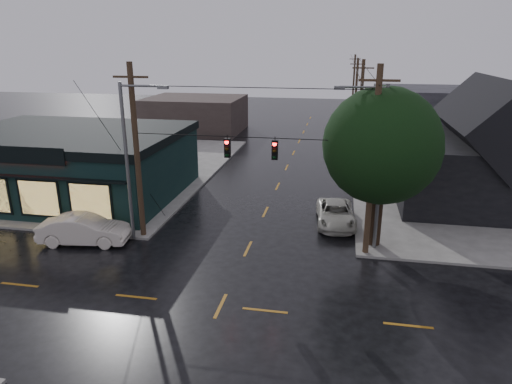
% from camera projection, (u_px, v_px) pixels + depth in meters
% --- Properties ---
extents(ground_plane, '(160.00, 160.00, 0.00)m').
position_uv_depth(ground_plane, '(221.00, 306.00, 20.20)').
color(ground_plane, black).
extents(sidewalk_nw, '(28.00, 28.00, 0.15)m').
position_uv_depth(sidewalk_nw, '(68.00, 167.00, 42.37)').
color(sidewalk_nw, slate).
rests_on(sidewalk_nw, ground).
extents(pizza_shop, '(16.30, 12.34, 4.90)m').
position_uv_depth(pizza_shop, '(70.00, 162.00, 34.13)').
color(pizza_shop, black).
rests_on(pizza_shop, ground).
extents(ne_building, '(12.60, 11.60, 8.75)m').
position_uv_depth(ne_building, '(488.00, 142.00, 32.04)').
color(ne_building, black).
rests_on(ne_building, ground).
extents(corner_tree, '(6.34, 6.34, 8.89)m').
position_uv_depth(corner_tree, '(382.00, 146.00, 24.34)').
color(corner_tree, black).
rests_on(corner_tree, ground).
extents(utility_pole_nw, '(2.00, 0.32, 10.15)m').
position_uv_depth(utility_pole_nw, '(144.00, 237.00, 27.41)').
color(utility_pole_nw, '#302215').
rests_on(utility_pole_nw, ground).
extents(utility_pole_ne, '(2.00, 0.32, 10.15)m').
position_uv_depth(utility_pole_ne, '(365.00, 254.00, 25.13)').
color(utility_pole_ne, '#302215').
rests_on(utility_pole_ne, ground).
extents(utility_pole_far_a, '(2.00, 0.32, 9.65)m').
position_uv_depth(utility_pole_far_a, '(357.00, 160.00, 45.20)').
color(utility_pole_far_a, '#302215').
rests_on(utility_pole_far_a, ground).
extents(utility_pole_far_b, '(2.00, 0.32, 9.15)m').
position_uv_depth(utility_pole_far_b, '(354.00, 126.00, 63.87)').
color(utility_pole_far_b, '#302215').
rests_on(utility_pole_far_b, ground).
extents(utility_pole_far_c, '(2.00, 0.32, 9.15)m').
position_uv_depth(utility_pole_far_c, '(352.00, 107.00, 82.54)').
color(utility_pole_far_c, '#302215').
rests_on(utility_pole_far_c, ground).
extents(span_signal_assembly, '(13.00, 0.48, 1.23)m').
position_uv_depth(span_signal_assembly, '(251.00, 148.00, 24.47)').
color(span_signal_assembly, black).
rests_on(span_signal_assembly, ground).
extents(streetlight_nw, '(5.40, 0.30, 9.15)m').
position_uv_depth(streetlight_nw, '(134.00, 241.00, 26.81)').
color(streetlight_nw, slate).
rests_on(streetlight_nw, ground).
extents(streetlight_ne, '(5.40, 0.30, 9.15)m').
position_uv_depth(streetlight_ne, '(374.00, 250.00, 25.69)').
color(streetlight_ne, slate).
rests_on(streetlight_ne, ground).
extents(bg_building_west, '(12.00, 10.00, 4.40)m').
position_uv_depth(bg_building_west, '(195.00, 114.00, 59.32)').
color(bg_building_west, '#362A27').
rests_on(bg_building_west, ground).
extents(bg_building_east, '(14.00, 12.00, 5.60)m').
position_uv_depth(bg_building_east, '(431.00, 110.00, 58.52)').
color(bg_building_east, '#222327').
rests_on(bg_building_east, ground).
extents(sedan_cream, '(5.31, 2.49, 1.68)m').
position_uv_depth(sedan_cream, '(84.00, 230.00, 26.27)').
color(sedan_cream, silver).
rests_on(sedan_cream, ground).
extents(suv_silver, '(2.76, 5.22, 1.40)m').
position_uv_depth(suv_silver, '(336.00, 214.00, 29.10)').
color(suv_silver, '#BAB9AC').
rests_on(suv_silver, ground).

